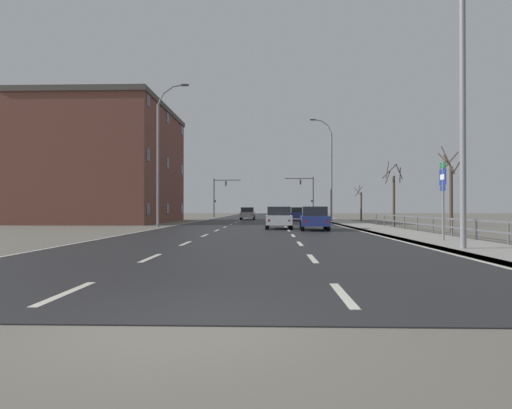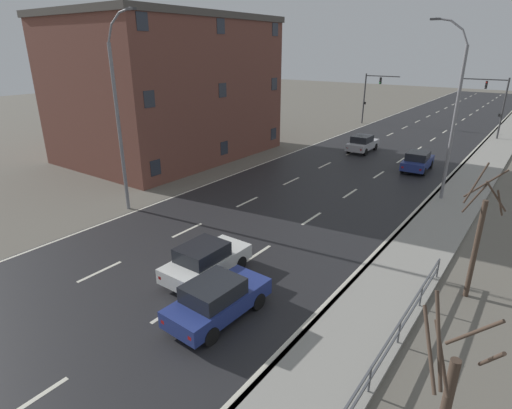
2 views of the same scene
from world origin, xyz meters
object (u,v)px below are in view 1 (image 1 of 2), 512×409
Objects in this scene: street_lamp_foreground at (458,104)px; car_distant at (279,218)px; street_lamp_midground at (330,171)px; street_lamp_left_bank at (160,157)px; car_far_left at (248,213)px; highway_sign at (443,191)px; car_near_left at (297,214)px; traffic_signal_left at (218,192)px; brick_building at (108,165)px; traffic_signal_right at (308,191)px; car_far_right at (314,218)px.

street_lamp_foreground is 17.77m from car_distant.
street_lamp_midground is 19.76m from street_lamp_left_bank.
street_lamp_left_bank is (-14.90, 19.44, 0.50)m from street_lamp_foreground.
car_distant is (3.48, -25.59, 0.00)m from car_far_left.
car_distant is at bearing -18.82° from street_lamp_left_bank.
highway_sign is 39.40m from car_far_left.
street_lamp_left_bank is at bearing -125.00° from car_near_left.
traffic_signal_left is at bearing 118.83° from car_near_left.
car_far_left is at bearing 38.53° from brick_building.
car_distant is at bearing -97.83° from traffic_signal_right.
brick_building reaches higher than car_near_left.
street_lamp_left_bank is 13.37m from car_far_right.
street_lamp_left_bank is 1.74× the size of traffic_signal_right.
highway_sign is 51.85m from traffic_signal_right.
car_distant is 0.23× the size of brick_building.
brick_building is at bearing -132.58° from traffic_signal_right.
car_near_left is (2.61, 22.08, 0.00)m from car_distant.
traffic_signal_left reaches higher than car_far_left.
street_lamp_left_bank is 22.47m from highway_sign.
traffic_signal_right is at bearing 68.03° from street_lamp_left_bank.
street_lamp_midground is 2.66× the size of car_far_left.
street_lamp_midground is 28.56m from traffic_signal_left.
car_near_left is (11.52, -18.51, -3.23)m from traffic_signal_left.
traffic_signal_right is at bearing 56.67° from car_far_left.
car_far_left is 18.56m from brick_building.
traffic_signal_right is (-0.32, 23.23, -1.23)m from street_lamp_midground.
street_lamp_foreground is 0.92× the size of street_lamp_midground.
street_lamp_foreground is 0.91× the size of street_lamp_left_bank.
street_lamp_midground reaches higher than traffic_signal_left.
car_far_right is at bearing -100.80° from street_lamp_midground.
traffic_signal_right reaches higher than traffic_signal_left.
street_lamp_foreground is at bearing -53.08° from brick_building.
car_near_left is (-2.80, -17.25, -3.33)m from traffic_signal_right.
street_lamp_midground is 2.66× the size of car_distant.
car_distant is at bearing -99.82° from car_near_left.
traffic_signal_right reaches higher than car_near_left.
car_far_right is 26.14m from brick_building.
traffic_signal_right is at bearing 90.78° from street_lamp_midground.
traffic_signal_right is (-0.30, 55.63, -0.82)m from street_lamp_foreground.
car_near_left and car_far_right have the same top height.
car_distant is at bearing -77.61° from traffic_signal_left.
traffic_signal_left is at bearing 120.87° from street_lamp_midground.
highway_sign is 0.19× the size of brick_building.
car_near_left is at bearing 94.62° from street_lamp_foreground.
highway_sign is at bearing -73.65° from traffic_signal_left.
street_lamp_left_bank is 23.63m from car_far_left.
car_far_left is (5.71, 22.46, -4.66)m from street_lamp_left_bank.
street_lamp_foreground is 1.58× the size of traffic_signal_right.
street_lamp_foreground reaches higher than car_near_left.
traffic_signal_left is at bearing 89.58° from street_lamp_left_bank.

